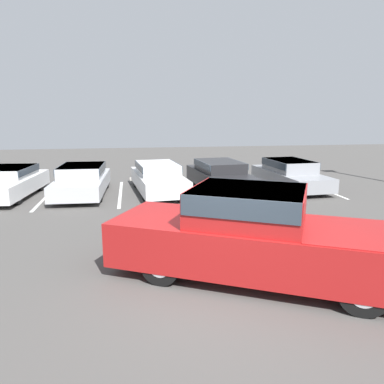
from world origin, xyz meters
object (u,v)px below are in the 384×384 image
Objects in this scene: parked_sedan_b at (82,179)px; wheel_stop_curb at (148,179)px; pickup_truck at (262,236)px; parked_sedan_e at (290,173)px; parked_sedan_d at (220,175)px; parked_sedan_a at (8,181)px; parked_sedan_c at (158,177)px.

wheel_stop_curb is at bearing 139.27° from parked_sedan_b.
pickup_truck reaches higher than parked_sedan_b.
wheel_stop_curb is at bearing -119.68° from parked_sedan_e.
parked_sedan_d reaches higher than wheel_stop_curb.
parked_sedan_e is (11.75, 0.02, 0.02)m from parked_sedan_a.
parked_sedan_c is 5.86m from parked_sedan_e.
pickup_truck is at bearing -14.12° from parked_sedan_d.
parked_sedan_a is (-7.30, 8.75, -0.26)m from pickup_truck.
parked_sedan_c is 1.00× the size of parked_sedan_d.
parked_sedan_b is 0.96× the size of parked_sedan_c.
parked_sedan_c is at bearing -93.53° from parked_sedan_e.
parked_sedan_c is at bearing 95.82° from parked_sedan_a.
parked_sedan_c is at bearing 127.18° from pickup_truck.
parked_sedan_b is at bearing 145.12° from pickup_truck.
parked_sedan_d reaches higher than parked_sedan_c.
parked_sedan_a reaches higher than wheel_stop_curb.
parked_sedan_a is 6.38m from wheel_stop_curb.
wheel_stop_curb is at bearing 179.56° from parked_sedan_c.
parked_sedan_a is 8.57m from parked_sedan_d.
parked_sedan_e is at bearing 92.22° from parked_sedan_b.
pickup_truck reaches higher than parked_sedan_e.
parked_sedan_b reaches higher than parked_sedan_a.
wheel_stop_curb is (5.60, 3.01, -0.57)m from parked_sedan_a.
pickup_truck reaches higher than wheel_stop_curb.
parked_sedan_b is (2.82, 0.01, 0.01)m from parked_sedan_a.
pickup_truck is 11.40m from parked_sedan_a.
parked_sedan_e is at bearing 84.31° from parked_sedan_c.
parked_sedan_a is at bearing -87.75° from parked_sedan_b.
parked_sedan_d is at bearing 109.78° from pickup_truck.
parked_sedan_b is 5.75m from parked_sedan_d.
pickup_truck is at bearing 45.70° from parked_sedan_a.
parked_sedan_b is 8.93m from parked_sedan_e.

